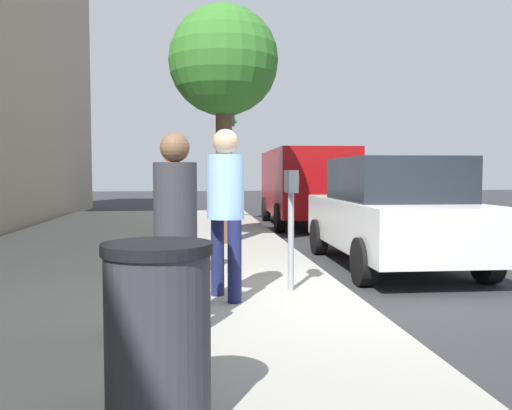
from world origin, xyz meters
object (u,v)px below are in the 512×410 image
parking_meter (291,204)px  parked_van_far (305,182)px  pedestrian_bystander (175,216)px  pedestrian_at_meter (226,198)px  parking_officer (174,200)px  parked_sedan_near (392,212)px  street_tree (224,64)px  trash_bin (158,337)px  traffic_signal (228,138)px

parking_meter → parked_van_far: size_ratio=0.27×
pedestrian_bystander → parked_van_far: (10.60, -3.33, 0.10)m
pedestrian_at_meter → pedestrian_bystander: size_ratio=1.07×
parking_meter → pedestrian_at_meter: (-0.34, 0.78, 0.09)m
pedestrian_bystander → parked_van_far: bearing=30.0°
parking_officer → parked_sedan_near: 3.69m
parking_meter → parked_sedan_near: 3.01m
pedestrian_at_meter → street_tree: street_tree is taller
pedestrian_bystander → trash_bin: size_ratio=1.71×
parking_meter → parking_officer: bearing=58.0°
pedestrian_bystander → parking_officer: (2.35, 0.10, 0.02)m
pedestrian_bystander → parked_sedan_near: (3.67, -3.33, -0.26)m
parked_van_far → street_tree: size_ratio=1.14×
parking_officer → trash_bin: bearing=-43.1°
pedestrian_bystander → parking_officer: 2.35m
parking_meter → trash_bin: size_ratio=1.40×
parked_sedan_near → pedestrian_at_meter: bearing=131.8°
pedestrian_bystander → traffic_signal: 11.55m
parking_meter → trash_bin: (-3.31, 1.32, -0.51)m
parked_sedan_near → trash_bin: bearing=148.6°
pedestrian_bystander → pedestrian_at_meter: bearing=23.8°
traffic_signal → trash_bin: 13.42m
parked_van_far → street_tree: (-4.71, 2.59, 2.39)m
pedestrian_bystander → parked_sedan_near: pedestrian_bystander is taller
parked_van_far → pedestrian_bystander: bearing=162.5°
parking_officer → parked_van_far: bearing=113.3°
street_tree → parked_sedan_near: bearing=-130.6°
parked_sedan_near → trash_bin: size_ratio=4.39×
parked_sedan_near → trash_bin: (-5.50, 3.36, -0.24)m
street_tree → parking_meter: bearing=-173.0°
parked_sedan_near → street_tree: size_ratio=0.96×
traffic_signal → trash_bin: size_ratio=3.56×
pedestrian_bystander → parking_officer: parking_officer is taller
parking_officer → traffic_signal: (9.05, -1.26, 1.39)m
parking_officer → street_tree: 4.40m
pedestrian_at_meter → parked_van_far: 9.87m
pedestrian_bystander → parked_van_far: parked_van_far is taller
parked_van_far → trash_bin: size_ratio=5.20×
pedestrian_at_meter → parked_van_far: parked_van_far is taller
trash_bin → parked_van_far: bearing=-15.2°
parking_meter → parked_sedan_near: size_ratio=0.32×
street_tree → traffic_signal: size_ratio=1.28×
parking_officer → street_tree: (3.55, -0.85, 2.46)m
pedestrian_bystander → parked_sedan_near: size_ratio=0.39×
pedestrian_bystander → trash_bin: bearing=-133.5°
street_tree → parking_officer: bearing=166.5°
street_tree → traffic_signal: bearing=-4.3°
parking_officer → trash_bin: (-4.18, -0.07, -0.52)m
parking_officer → street_tree: street_tree is taller
parking_meter → parking_officer: size_ratio=0.80×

